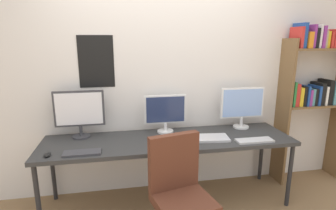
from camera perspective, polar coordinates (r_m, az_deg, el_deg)
name	(u,v)px	position (r m, az deg, el deg)	size (l,w,h in m)	color
wall_back	(162,80)	(3.07, -1.28, 5.43)	(4.98, 0.11, 2.60)	silver
desk	(169,143)	(2.83, 0.19, -8.07)	(2.58, 0.68, 0.74)	#333333
bookshelf	(312,86)	(3.66, 28.29, 3.60)	(0.83, 0.28, 1.93)	brown
office_chair	(180,207)	(2.37, 2.65, -20.76)	(0.53, 0.53, 0.99)	#2D2D33
monitor_left	(79,111)	(2.91, -18.30, -1.31)	(0.51, 0.18, 0.50)	#38383D
monitor_center	(165,112)	(2.94, -0.58, -1.51)	(0.46, 0.18, 0.42)	silver
monitor_right	(242,105)	(3.20, 15.50, -0.05)	(0.52, 0.18, 0.47)	silver
keyboard_left	(82,153)	(2.57, -17.78, -9.65)	(0.33, 0.13, 0.02)	#38383D
keyboard_center	(173,146)	(2.60, 1.14, -8.76)	(0.33, 0.13, 0.02)	silver
keyboard_right	(255,140)	(2.87, 17.91, -7.18)	(0.38, 0.13, 0.02)	silver
computer_mouse	(47,155)	(2.63, -24.29, -9.58)	(0.06, 0.10, 0.03)	black
laptop_closed	(213,138)	(2.84, 9.51, -6.92)	(0.32, 0.22, 0.02)	silver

